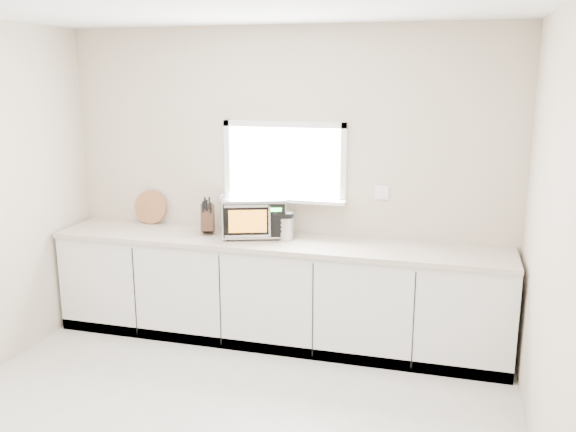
% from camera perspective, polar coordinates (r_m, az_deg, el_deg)
% --- Properties ---
extents(back_wall, '(4.00, 0.17, 2.70)m').
position_cam_1_polar(back_wall, '(5.37, -0.28, 3.15)').
color(back_wall, '#C5B39D').
rests_on(back_wall, ground).
extents(cabinets, '(3.92, 0.60, 0.88)m').
position_cam_1_polar(cabinets, '(5.34, -1.15, -7.20)').
color(cabinets, silver).
rests_on(cabinets, ground).
extents(countertop, '(3.92, 0.64, 0.04)m').
position_cam_1_polar(countertop, '(5.18, -1.20, -2.47)').
color(countertop, '#BFAC9E').
rests_on(countertop, cabinets).
extents(microwave, '(0.64, 0.57, 0.35)m').
position_cam_1_polar(microwave, '(5.29, -3.22, 0.08)').
color(microwave, black).
rests_on(microwave, countertop).
extents(knife_block, '(0.18, 0.25, 0.33)m').
position_cam_1_polar(knife_block, '(5.41, -7.52, -0.12)').
color(knife_block, '#4B301B').
rests_on(knife_block, countertop).
extents(cutting_board, '(0.32, 0.08, 0.32)m').
position_cam_1_polar(cutting_board, '(5.85, -12.73, 0.82)').
color(cutting_board, '#A66940').
rests_on(cutting_board, countertop).
extents(coffee_grinder, '(0.15, 0.15, 0.24)m').
position_cam_1_polar(coffee_grinder, '(5.16, -0.20, -0.94)').
color(coffee_grinder, '#B2B4BA').
rests_on(coffee_grinder, countertop).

